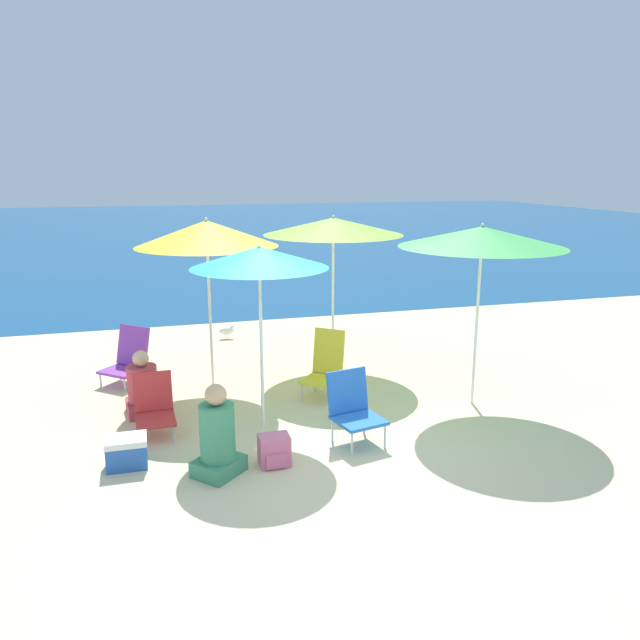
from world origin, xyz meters
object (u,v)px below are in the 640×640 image
object	(u,v)px
backpack_pink	(274,451)
beach_chair_blue	(353,406)
seagull	(227,331)
beach_umbrella_teal	(259,258)
person_seated_far	(218,438)
beach_umbrella_yellow	(207,234)
person_seated_near	(143,389)
beach_chair_yellow	(325,365)
beach_chair_purple	(128,357)
cooler_box	(127,452)
beach_chair_red	(154,406)
beach_umbrella_green	(482,237)
beach_umbrella_lime	(333,226)

from	to	relation	value
backpack_pink	beach_chair_blue	bearing A→B (deg)	19.53
beach_chair_blue	seagull	size ratio (longest dim) A/B	2.87
beach_umbrella_teal	person_seated_far	size ratio (longest dim) A/B	2.30
beach_umbrella_yellow	person_seated_near	distance (m)	2.13
beach_chair_yellow	seagull	distance (m)	3.31
beach_chair_purple	backpack_pink	size ratio (longest dim) A/B	2.49
person_seated_near	person_seated_far	distance (m)	1.93
beach_chair_purple	backpack_pink	xyz separation A→B (m)	(1.44, -3.00, -0.21)
beach_chair_blue	cooler_box	xyz separation A→B (m)	(-2.37, 0.04, -0.24)
beach_chair_red	cooler_box	world-z (taller)	beach_chair_red
cooler_box	backpack_pink	bearing A→B (deg)	-14.58
beach_chair_blue	cooler_box	bearing A→B (deg)	166.33
beach_umbrella_yellow	person_seated_far	world-z (taller)	beach_umbrella_yellow
backpack_pink	seagull	size ratio (longest dim) A/B	1.16
beach_chair_blue	cooler_box	world-z (taller)	beach_chair_blue
beach_chair_blue	beach_umbrella_teal	bearing A→B (deg)	132.16
beach_umbrella_green	beach_chair_blue	bearing A→B (deg)	-160.50
beach_umbrella_yellow	beach_chair_red	bearing A→B (deg)	-119.73
beach_chair_yellow	cooler_box	size ratio (longest dim) A/B	2.14
beach_umbrella_teal	cooler_box	size ratio (longest dim) A/B	5.26
backpack_pink	person_seated_near	bearing A→B (deg)	125.45
beach_umbrella_lime	cooler_box	size ratio (longest dim) A/B	5.58
beach_chair_purple	cooler_box	distance (m)	2.64
beach_umbrella_lime	person_seated_near	xyz separation A→B (m)	(-2.77, -1.22, -1.78)
person_seated_far	backpack_pink	world-z (taller)	person_seated_far
person_seated_far	backpack_pink	bearing A→B (deg)	51.56
beach_umbrella_yellow	person_seated_far	xyz separation A→B (m)	(-0.22, -2.56, -1.71)
beach_chair_purple	person_seated_far	bearing A→B (deg)	-31.57
person_seated_far	seagull	world-z (taller)	person_seated_far
beach_chair_red	backpack_pink	bearing A→B (deg)	-46.72
cooler_box	beach_umbrella_yellow	bearing A→B (deg)	63.10
beach_umbrella_yellow	beach_chair_yellow	distance (m)	2.29
beach_chair_purple	beach_umbrella_green	bearing A→B (deg)	16.61
person_seated_near	backpack_pink	world-z (taller)	person_seated_near
beach_umbrella_lime	beach_umbrella_teal	bearing A→B (deg)	-125.61
beach_umbrella_yellow	person_seated_far	size ratio (longest dim) A/B	2.48
beach_umbrella_lime	cooler_box	xyz separation A→B (m)	(-2.94, -2.61, -1.93)
beach_chair_blue	beach_chair_red	size ratio (longest dim) A/B	1.14
beach_umbrella_lime	beach_umbrella_yellow	xyz separation A→B (m)	(-1.85, -0.46, -0.01)
beach_chair_blue	backpack_pink	xyz separation A→B (m)	(-0.94, -0.33, -0.24)
beach_umbrella_teal	beach_umbrella_lime	bearing A→B (deg)	54.39
beach_umbrella_teal	beach_umbrella_yellow	world-z (taller)	beach_umbrella_yellow
beach_umbrella_green	cooler_box	xyz separation A→B (m)	(-4.19, -0.61, -1.95)
beach_chair_purple	seagull	bearing A→B (deg)	92.56
beach_umbrella_teal	beach_chair_yellow	distance (m)	2.00
beach_chair_blue	backpack_pink	world-z (taller)	beach_chair_blue
beach_umbrella_green	beach_umbrella_teal	xyz separation A→B (m)	(-2.70, -0.03, -0.14)
beach_chair_red	person_seated_far	distance (m)	1.30
beach_umbrella_yellow	beach_chair_purple	xyz separation A→B (m)	(-1.10, 0.49, -1.73)
beach_chair_purple	person_seated_near	bearing A→B (deg)	-39.11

